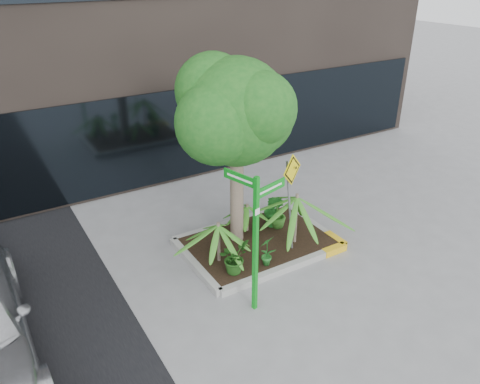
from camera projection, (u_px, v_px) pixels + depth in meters
ground at (258, 255)px, 10.30m from camera, size 80.00×80.00×0.00m
planter at (260, 243)px, 10.57m from camera, size 3.35×2.36×0.15m
tree at (236, 112)px, 9.35m from camera, size 2.84×2.52×4.25m
palm_front at (297, 197)px, 10.04m from camera, size 1.34×1.34×1.49m
palm_left at (218, 225)px, 9.49m from camera, size 1.02×1.02×1.14m
palm_back at (247, 206)px, 10.69m from camera, size 0.77×0.77×0.85m
shrub_a at (234, 257)px, 9.37m from camera, size 0.84×0.84×0.67m
shrub_b at (278, 214)px, 10.96m from camera, size 0.54×0.54×0.68m
shrub_c at (267, 250)px, 9.59m from camera, size 0.47×0.47×0.69m
shrub_d at (274, 210)px, 10.96m from camera, size 0.63×0.63×0.86m
street_sign_post at (255, 229)px, 8.07m from camera, size 0.93×0.78×2.69m
cattle_sign at (291, 186)px, 9.68m from camera, size 0.63×0.30×2.19m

